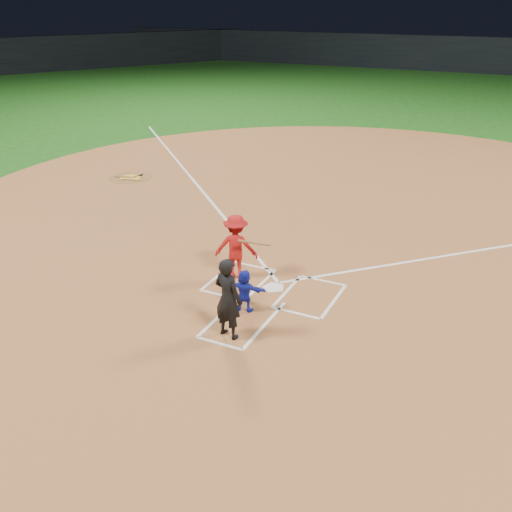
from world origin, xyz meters
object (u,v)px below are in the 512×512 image
at_px(umpire, 228,298).
at_px(batter_at_plate, 236,247).
at_px(home_plate, 274,288).
at_px(catcher, 245,291).
at_px(on_deck_circle, 130,178).

xyz_separation_m(umpire, batter_at_plate, (-1.16, 2.57, -0.06)).
bearing_deg(batter_at_plate, umpire, -65.77).
height_order(home_plate, catcher, catcher).
xyz_separation_m(home_plate, batter_at_plate, (-1.13, 0.14, 0.85)).
relative_size(home_plate, umpire, 0.33).
relative_size(home_plate, batter_at_plate, 0.35).
bearing_deg(home_plate, batter_at_plate, -7.16).
bearing_deg(umpire, batter_at_plate, -53.54).
xyz_separation_m(home_plate, on_deck_circle, (-9.11, 6.12, -0.00)).
height_order(home_plate, batter_at_plate, batter_at_plate).
distance_m(on_deck_circle, batter_at_plate, 10.01).
height_order(on_deck_circle, catcher, catcher).
height_order(on_deck_circle, umpire, umpire).
bearing_deg(catcher, batter_at_plate, -61.53).
distance_m(on_deck_circle, catcher, 11.66).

